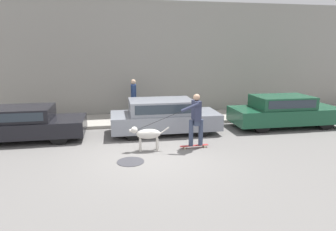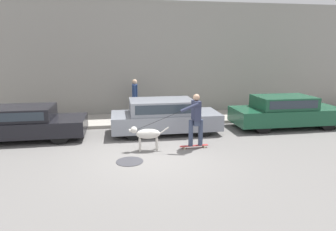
% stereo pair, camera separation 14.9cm
% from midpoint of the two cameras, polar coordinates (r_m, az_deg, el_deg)
% --- Properties ---
extents(ground_plane, '(36.00, 36.00, 0.00)m').
position_cam_midpoint_polar(ground_plane, '(8.88, -2.85, -7.87)').
color(ground_plane, slate).
extents(back_wall, '(32.00, 0.30, 5.25)m').
position_cam_midpoint_polar(back_wall, '(14.23, -5.98, 10.56)').
color(back_wall, gray).
rests_on(back_wall, ground_plane).
extents(sidewalk_curb, '(30.00, 2.26, 0.12)m').
position_cam_midpoint_polar(sidewalk_curb, '(13.28, -5.33, -0.73)').
color(sidewalk_curb, '#A39E93').
rests_on(sidewalk_curb, ground_plane).
extents(parked_car_0, '(4.15, 1.71, 1.17)m').
position_cam_midpoint_polar(parked_car_0, '(11.49, -25.61, -1.31)').
color(parked_car_0, black).
rests_on(parked_car_0, ground_plane).
extents(parked_car_1, '(4.01, 1.71, 1.28)m').
position_cam_midpoint_polar(parked_car_1, '(11.18, -0.31, -0.20)').
color(parked_car_1, black).
rests_on(parked_car_1, ground_plane).
extents(parked_car_2, '(4.38, 1.70, 1.28)m').
position_cam_midpoint_polar(parked_car_2, '(12.94, 21.80, 0.63)').
color(parked_car_2, black).
rests_on(parked_car_2, ground_plane).
extents(dog, '(1.23, 0.36, 0.78)m').
position_cam_midpoint_polar(dog, '(9.28, -3.60, -3.60)').
color(dog, beige).
rests_on(dog, ground_plane).
extents(skateboarder, '(2.37, 0.59, 1.74)m').
position_cam_midpoint_polar(skateboarder, '(9.42, 5.73, -0.40)').
color(skateboarder, beige).
rests_on(skateboarder, ground_plane).
extents(pedestrian_with_bag, '(0.27, 0.77, 1.69)m').
position_cam_midpoint_polar(pedestrian_with_bag, '(13.30, -5.99, 3.63)').
color(pedestrian_with_bag, '#3D4760').
rests_on(pedestrian_with_bag, sidewalk_curb).
extents(manhole_cover, '(0.77, 0.77, 0.01)m').
position_cam_midpoint_polar(manhole_cover, '(8.57, -6.81, -8.68)').
color(manhole_cover, '#38383D').
rests_on(manhole_cover, ground_plane).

